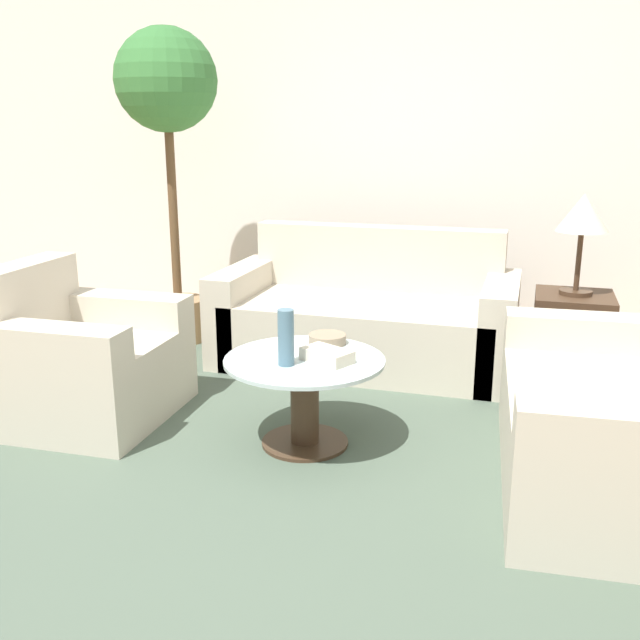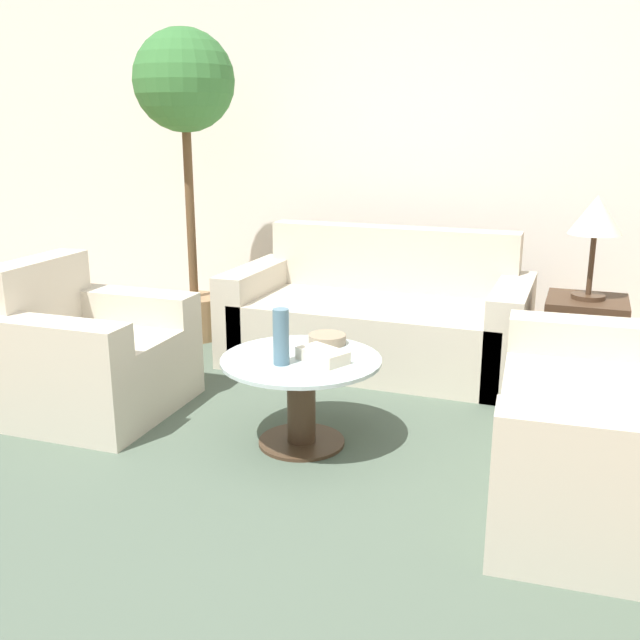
{
  "view_description": "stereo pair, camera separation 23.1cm",
  "coord_description": "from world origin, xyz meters",
  "px_view_note": "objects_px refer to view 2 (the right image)",
  "views": [
    {
      "loc": [
        1.03,
        -2.21,
        1.48
      ],
      "look_at": [
        0.07,
        1.0,
        0.55
      ],
      "focal_mm": 40.0,
      "sensor_mm": 36.0,
      "label": 1
    },
    {
      "loc": [
        1.25,
        -2.14,
        1.48
      ],
      "look_at": [
        0.07,
        1.0,
        0.55
      ],
      "focal_mm": 40.0,
      "sensor_mm": 36.0,
      "label": 2
    }
  ],
  "objects_px": {
    "potted_plant": "(186,115)",
    "book_stack": "(323,355)",
    "vase": "(281,337)",
    "bowl": "(327,339)",
    "coffee_table": "(301,389)",
    "armchair": "(85,360)",
    "sofa_main": "(379,320)",
    "table_lamp": "(596,220)",
    "loveseat": "(627,435)"
  },
  "relations": [
    {
      "from": "sofa_main",
      "to": "bowl",
      "type": "bearing_deg",
      "value": -88.07
    },
    {
      "from": "loveseat",
      "to": "potted_plant",
      "type": "xyz_separation_m",
      "value": [
        -2.78,
        1.38,
        1.26
      ]
    },
    {
      "from": "coffee_table",
      "to": "potted_plant",
      "type": "xyz_separation_m",
      "value": [
        -1.37,
        1.37,
        1.25
      ]
    },
    {
      "from": "sofa_main",
      "to": "potted_plant",
      "type": "xyz_separation_m",
      "value": [
        -1.37,
        0.05,
        1.26
      ]
    },
    {
      "from": "table_lamp",
      "to": "vase",
      "type": "xyz_separation_m",
      "value": [
        -1.27,
        -1.29,
        -0.42
      ]
    },
    {
      "from": "table_lamp",
      "to": "book_stack",
      "type": "height_order",
      "value": "table_lamp"
    },
    {
      "from": "armchair",
      "to": "coffee_table",
      "type": "height_order",
      "value": "armchair"
    },
    {
      "from": "sofa_main",
      "to": "bowl",
      "type": "relative_size",
      "value": 9.96
    },
    {
      "from": "coffee_table",
      "to": "book_stack",
      "type": "distance_m",
      "value": 0.21
    },
    {
      "from": "loveseat",
      "to": "book_stack",
      "type": "height_order",
      "value": "loveseat"
    },
    {
      "from": "loveseat",
      "to": "table_lamp",
      "type": "xyz_separation_m",
      "value": [
        -0.19,
        1.19,
        0.71
      ]
    },
    {
      "from": "table_lamp",
      "to": "sofa_main",
      "type": "bearing_deg",
      "value": 173.32
    },
    {
      "from": "sofa_main",
      "to": "loveseat",
      "type": "height_order",
      "value": "sofa_main"
    },
    {
      "from": "vase",
      "to": "bowl",
      "type": "height_order",
      "value": "vase"
    },
    {
      "from": "vase",
      "to": "table_lamp",
      "type": "bearing_deg",
      "value": 45.41
    },
    {
      "from": "sofa_main",
      "to": "potted_plant",
      "type": "distance_m",
      "value": 1.86
    },
    {
      "from": "armchair",
      "to": "table_lamp",
      "type": "relative_size",
      "value": 1.57
    },
    {
      "from": "potted_plant",
      "to": "vase",
      "type": "bearing_deg",
      "value": -48.32
    },
    {
      "from": "potted_plant",
      "to": "book_stack",
      "type": "bearing_deg",
      "value": -43.05
    },
    {
      "from": "potted_plant",
      "to": "loveseat",
      "type": "bearing_deg",
      "value": -26.34
    },
    {
      "from": "coffee_table",
      "to": "vase",
      "type": "distance_m",
      "value": 0.31
    },
    {
      "from": "armchair",
      "to": "book_stack",
      "type": "height_order",
      "value": "armchair"
    },
    {
      "from": "sofa_main",
      "to": "bowl",
      "type": "height_order",
      "value": "sofa_main"
    },
    {
      "from": "loveseat",
      "to": "coffee_table",
      "type": "bearing_deg",
      "value": -94.01
    },
    {
      "from": "loveseat",
      "to": "table_lamp",
      "type": "relative_size",
      "value": 2.61
    },
    {
      "from": "loveseat",
      "to": "coffee_table",
      "type": "distance_m",
      "value": 1.41
    },
    {
      "from": "sofa_main",
      "to": "book_stack",
      "type": "distance_m",
      "value": 1.35
    },
    {
      "from": "armchair",
      "to": "book_stack",
      "type": "distance_m",
      "value": 1.36
    },
    {
      "from": "coffee_table",
      "to": "vase",
      "type": "relative_size",
      "value": 2.92
    },
    {
      "from": "vase",
      "to": "potted_plant",
      "type": "bearing_deg",
      "value": 131.68
    },
    {
      "from": "table_lamp",
      "to": "loveseat",
      "type": "bearing_deg",
      "value": -81.07
    },
    {
      "from": "book_stack",
      "to": "loveseat",
      "type": "bearing_deg",
      "value": 26.87
    },
    {
      "from": "armchair",
      "to": "potted_plant",
      "type": "height_order",
      "value": "potted_plant"
    },
    {
      "from": "vase",
      "to": "bowl",
      "type": "xyz_separation_m",
      "value": [
        0.09,
        0.36,
        -0.1
      ]
    },
    {
      "from": "table_lamp",
      "to": "bowl",
      "type": "distance_m",
      "value": 1.6
    },
    {
      "from": "vase",
      "to": "loveseat",
      "type": "bearing_deg",
      "value": 4.13
    },
    {
      "from": "sofa_main",
      "to": "bowl",
      "type": "distance_m",
      "value": 1.09
    },
    {
      "from": "loveseat",
      "to": "table_lamp",
      "type": "height_order",
      "value": "table_lamp"
    },
    {
      "from": "coffee_table",
      "to": "book_stack",
      "type": "relative_size",
      "value": 2.83
    },
    {
      "from": "potted_plant",
      "to": "table_lamp",
      "type": "bearing_deg",
      "value": -4.19
    },
    {
      "from": "coffee_table",
      "to": "potted_plant",
      "type": "height_order",
      "value": "potted_plant"
    },
    {
      "from": "coffee_table",
      "to": "table_lamp",
      "type": "bearing_deg",
      "value": 44.04
    },
    {
      "from": "sofa_main",
      "to": "vase",
      "type": "xyz_separation_m",
      "value": [
        -0.05,
        -1.43,
        0.29
      ]
    },
    {
      "from": "sofa_main",
      "to": "armchair",
      "type": "relative_size",
      "value": 2.09
    },
    {
      "from": "sofa_main",
      "to": "coffee_table",
      "type": "distance_m",
      "value": 1.33
    },
    {
      "from": "bowl",
      "to": "book_stack",
      "type": "bearing_deg",
      "value": -74.23
    },
    {
      "from": "vase",
      "to": "bowl",
      "type": "relative_size",
      "value": 1.39
    },
    {
      "from": "armchair",
      "to": "bowl",
      "type": "distance_m",
      "value": 1.31
    },
    {
      "from": "coffee_table",
      "to": "book_stack",
      "type": "bearing_deg",
      "value": -5.95
    },
    {
      "from": "armchair",
      "to": "bowl",
      "type": "relative_size",
      "value": 4.78
    }
  ]
}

